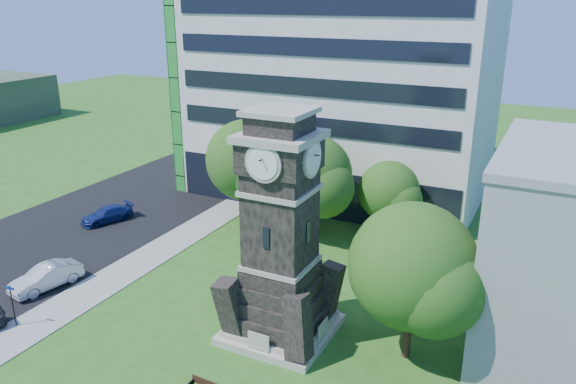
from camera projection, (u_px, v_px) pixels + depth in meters
The scene contains 12 objects.
ground at pixel (214, 337), 30.01m from camera, with size 160.00×160.00×0.00m, color #295B1A.
sidewalk at pixel (139, 263), 38.25m from camera, with size 3.00×70.00×0.06m, color gray.
street at pixel (50, 240), 41.86m from camera, with size 14.00×80.00×0.02m, color black.
clock_tower at pixel (281, 243), 28.69m from camera, with size 5.40×5.40×12.22m.
office_tall at pixel (343, 33), 48.48m from camera, with size 26.20×15.11×28.60m.
car_street_mid at pixel (46, 277), 34.87m from camera, with size 1.54×4.41×1.45m, color #AAACB2.
car_street_north at pixel (107, 215), 45.19m from camera, with size 1.71×4.20×1.22m, color navy.
street_sign at pixel (12, 301), 30.49m from camera, with size 0.60×0.06×2.50m.
tree_nw at pixel (247, 162), 44.91m from camera, with size 7.19×6.54×8.12m.
tree_nc at pixel (312, 178), 40.82m from camera, with size 6.59×5.99×7.93m.
tree_ne at pixel (390, 193), 40.87m from camera, with size 4.93×4.49×6.05m.
tree_east at pixel (414, 270), 26.79m from camera, with size 6.83×6.21×8.17m.
Camera 1 is at (15.10, -21.25, 17.23)m, focal length 35.00 mm.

